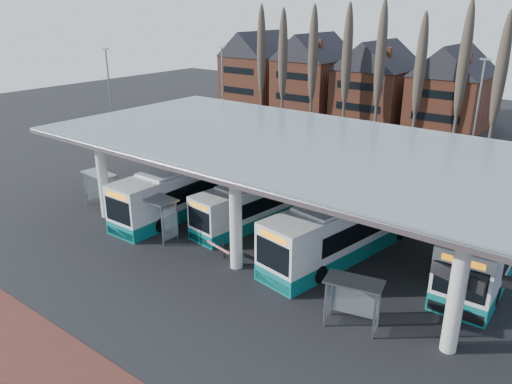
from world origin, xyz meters
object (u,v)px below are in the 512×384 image
Objects in this scene: bus_0 at (189,188)px; bus_1 at (261,200)px; shelter_0 at (101,182)px; shelter_1 at (158,208)px; bus_3 at (492,238)px; bus_2 at (350,225)px; shelter_2 at (354,292)px.

bus_1 is at bearing 16.79° from bus_0.
shelter_1 reaches higher than shelter_0.
shelter_1 is at bearing -112.95° from bus_1.
bus_3 is (14.30, 2.80, 0.29)m from bus_1.
shelter_0 is (-17.87, -4.69, 0.22)m from bus_2.
bus_3 is 10.60m from shelter_2.
bus_1 is at bearing 133.39° from shelter_2.
bus_0 is 5.57m from bus_1.
shelter_2 is (21.57, -1.98, -0.14)m from shelter_0.
shelter_2 is (14.37, -1.03, -0.23)m from shelter_1.
shelter_0 reaches higher than shelter_2.
bus_2 reaches higher than bus_0.
shelter_1 is (-10.66, -5.64, 0.32)m from bus_2.
shelter_0 is 1.04× the size of shelter_2.
bus_2 is 4.32× the size of shelter_1.
shelter_1 is at bearing -1.56° from shelter_0.
shelter_1 is (-17.88, -8.98, 0.28)m from bus_3.
shelter_0 is at bearing -163.79° from bus_3.
shelter_0 is at bearing 161.90° from shelter_2.
bus_0 is 4.43× the size of shelter_2.
shelter_1 is at bearing -154.87° from bus_3.
bus_3 is at bearing 23.70° from shelter_0.
bus_2 is (12.40, 1.12, 0.03)m from bus_0.
shelter_2 is at bearing -0.77° from shelter_1.
bus_3 reaches higher than shelter_0.
bus_3 reaches higher than bus_1.
bus_1 reaches higher than shelter_1.
bus_2 is 12.07m from shelter_1.
shelter_1 is at bearing -69.46° from bus_0.
bus_1 is 3.76× the size of shelter_0.
bus_3 is at bearing 18.21° from bus_1.
bus_3 is 4.33× the size of shelter_1.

